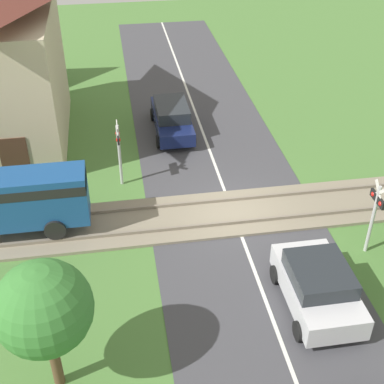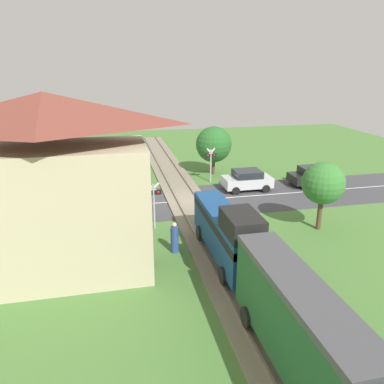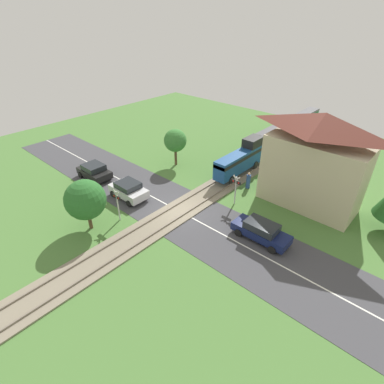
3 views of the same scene
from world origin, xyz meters
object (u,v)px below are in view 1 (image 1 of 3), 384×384
Objects in this scene: car_near_crossing at (318,286)px; crossing_signal_west_approach at (375,209)px; pedestrian_by_station at (40,184)px; crossing_signal_east_approach at (119,145)px; station_building at (13,57)px; car_far_side at (172,117)px.

car_near_crossing is 1.30× the size of crossing_signal_west_approach.
pedestrian_by_station reaches higher than car_near_crossing.
crossing_signal_east_approach is (7.70, 5.50, 1.00)m from car_near_crossing.
crossing_signal_west_approach is 0.33× the size of station_building.
pedestrian_by_station is (4.90, 11.25, -1.07)m from crossing_signal_west_approach.
pedestrian_by_station is (-4.79, 5.75, -0.03)m from car_far_side.
car_far_side is 5.01m from crossing_signal_east_approach.
crossing_signal_west_approach is 1.72× the size of pedestrian_by_station.
car_near_crossing is 9.52m from crossing_signal_east_approach.
crossing_signal_east_approach is 3.37m from pedestrian_by_station.
station_building is (4.63, 4.15, 2.12)m from crossing_signal_east_approach.
car_far_side is at bearing -50.18° from pedestrian_by_station.
station_building is at bearing 85.84° from car_far_side.
crossing_signal_east_approach is at bearing 55.63° from crossing_signal_west_approach.
station_building is (10.19, 12.28, 2.12)m from crossing_signal_west_approach.
car_far_side is at bearing -94.16° from station_building.
crossing_signal_east_approach is 0.33× the size of station_building.
car_far_side is at bearing -32.32° from crossing_signal_east_approach.
station_building is at bearing 41.87° from crossing_signal_east_approach.
pedestrian_by_station is at bearing 66.44° from crossing_signal_west_approach.
car_near_crossing is 2.23× the size of pedestrian_by_station.
station_building is (0.49, 6.77, 3.16)m from car_far_side.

